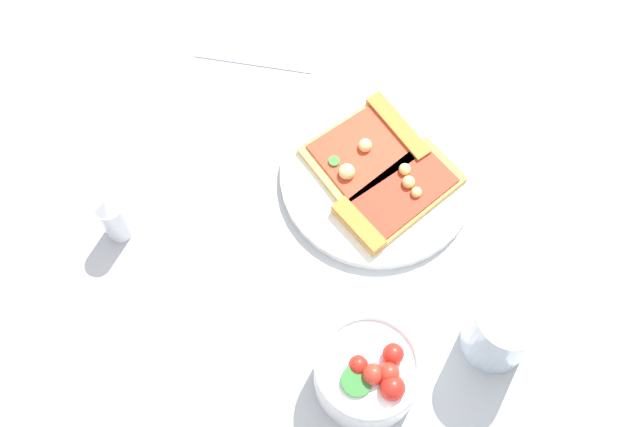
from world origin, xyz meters
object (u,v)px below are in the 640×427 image
(pizza_slice_near, at_px, (368,148))
(pepper_shaker, at_px, (113,217))
(pizza_slice_far, at_px, (394,198))
(salad_bowl, at_px, (368,372))
(soda_glass, at_px, (501,329))
(plate, at_px, (378,176))
(paper_napkin, at_px, (261,29))

(pizza_slice_near, height_order, pepper_shaker, pepper_shaker)
(pizza_slice_near, xyz_separation_m, pizza_slice_far, (0.06, 0.03, -0.00))
(pizza_slice_far, distance_m, salad_bowl, 0.21)
(soda_glass, bearing_deg, plate, -143.55)
(plate, distance_m, soda_glass, 0.23)
(pizza_slice_near, height_order, paper_napkin, pizza_slice_near)
(salad_bowl, height_order, soda_glass, soda_glass)
(pizza_slice_near, distance_m, soda_glass, 0.26)
(pizza_slice_near, bearing_deg, paper_napkin, -138.71)
(pepper_shaker, bearing_deg, soda_glass, 77.82)
(pizza_slice_far, xyz_separation_m, soda_glass, (0.15, 0.12, 0.03))
(soda_glass, distance_m, paper_napkin, 0.49)
(pizza_slice_near, xyz_separation_m, salad_bowl, (0.27, 0.02, 0.02))
(pizza_slice_near, height_order, soda_glass, soda_glass)
(pizza_slice_near, distance_m, pepper_shaker, 0.30)
(pizza_slice_far, bearing_deg, pizza_slice_near, -150.98)
(plate, relative_size, pizza_slice_near, 1.44)
(soda_glass, xyz_separation_m, paper_napkin, (-0.38, -0.30, -0.05))
(salad_bowl, relative_size, soda_glass, 1.07)
(pepper_shaker, bearing_deg, paper_napkin, 156.21)
(salad_bowl, bearing_deg, paper_napkin, -159.28)
(pizza_slice_near, xyz_separation_m, soda_glass, (0.21, 0.15, 0.03))
(salad_bowl, distance_m, pepper_shaker, 0.33)
(pizza_slice_near, distance_m, paper_napkin, 0.22)
(pizza_slice_near, relative_size, salad_bowl, 1.44)
(pizza_slice_far, distance_m, paper_napkin, 0.29)
(pizza_slice_far, relative_size, paper_napkin, 1.03)
(plate, distance_m, pizza_slice_near, 0.03)
(plate, relative_size, pepper_shaker, 2.88)
(salad_bowl, bearing_deg, soda_glass, 112.18)
(pizza_slice_near, distance_m, salad_bowl, 0.27)
(pizza_slice_near, bearing_deg, plate, 26.02)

